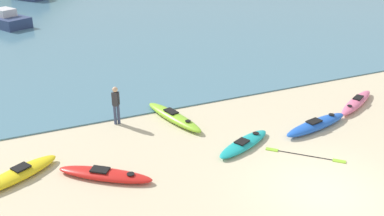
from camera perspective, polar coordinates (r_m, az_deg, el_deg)
The scene contains 10 objects.
ground_plane at distance 14.70m, azimuth 16.57°, elevation -10.10°, with size 400.00×400.00×0.00m, color beige.
kayak_on_sand_0 at distance 14.92m, azimuth -11.00°, elevation -8.27°, with size 2.98×2.50×0.32m.
kayak_on_sand_1 at distance 18.44m, azimuth 15.50°, elevation -2.03°, with size 3.43×1.38×0.39m.
kayak_on_sand_2 at distance 16.57m, azimuth 6.61°, elevation -4.52°, with size 2.81×1.79×0.30m.
kayak_on_sand_3 at distance 21.12m, azimuth 20.15°, elevation 0.69°, with size 3.22×2.12×0.36m.
kayak_on_sand_4 at distance 18.45m, azimuth -2.35°, elevation -1.11°, with size 1.47×3.56×0.38m.
kayak_on_sand_5 at distance 15.66m, azimuth -21.25°, elevation -7.84°, with size 2.93×2.09×0.38m.
person_near_waterline at distance 18.11m, azimuth -9.64°, elevation 0.64°, with size 0.32×0.28×1.60m.
moored_boat_2 at distance 36.56m, azimuth -22.91°, elevation 10.35°, with size 3.95×5.19×1.28m.
loose_paddle at distance 16.45m, azimuth 14.13°, elevation -5.83°, with size 2.11×2.07×0.03m.
Camera 1 is at (-8.52, -8.91, 8.01)m, focal length 42.00 mm.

